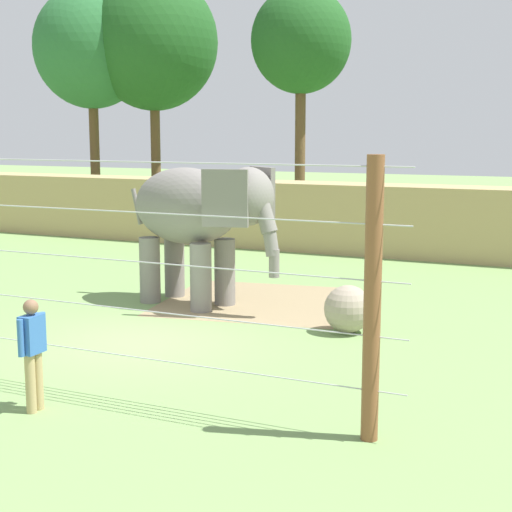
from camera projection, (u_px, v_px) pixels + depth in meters
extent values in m
plane|color=#759956|center=(142.00, 341.00, 15.10)|extent=(120.00, 120.00, 0.00)
cube|color=#937F5B|center=(258.00, 301.00, 18.59)|extent=(5.04, 4.99, 0.01)
cube|color=tan|center=(343.00, 218.00, 26.14)|extent=(36.00, 1.80, 2.31)
cylinder|color=gray|center=(225.00, 272.00, 18.15)|extent=(0.49, 0.49, 1.57)
cylinder|color=gray|center=(201.00, 277.00, 17.47)|extent=(0.49, 0.49, 1.57)
cylinder|color=gray|center=(174.00, 265.00, 19.09)|extent=(0.49, 0.49, 1.57)
cylinder|color=gray|center=(150.00, 270.00, 18.41)|extent=(0.49, 0.49, 1.57)
ellipsoid|color=gray|center=(186.00, 206.00, 18.03)|extent=(3.17, 2.14, 1.79)
ellipsoid|color=gray|center=(248.00, 196.00, 16.91)|extent=(1.34, 1.44, 1.29)
cube|color=gray|center=(262.00, 194.00, 17.50)|extent=(0.87, 0.70, 1.23)
cube|color=gray|center=(225.00, 198.00, 16.44)|extent=(1.01, 0.33, 1.23)
cylinder|color=gray|center=(266.00, 219.00, 16.70)|extent=(0.61, 0.47, 0.70)
cylinder|color=gray|center=(271.00, 242.00, 16.70)|extent=(0.45, 0.37, 0.66)
cylinder|color=gray|center=(274.00, 263.00, 16.72)|extent=(0.27, 0.27, 0.62)
cylinder|color=gray|center=(137.00, 207.00, 19.01)|extent=(0.36, 0.18, 0.89)
sphere|color=gray|center=(348.00, 309.00, 15.65)|extent=(0.98, 0.98, 0.98)
cylinder|color=brown|center=(372.00, 301.00, 9.98)|extent=(0.23, 0.23, 3.77)
cylinder|color=#B7B7BC|center=(42.00, 344.00, 12.40)|extent=(11.87, 0.02, 0.02)
cylinder|color=#B7B7BC|center=(40.00, 299.00, 12.28)|extent=(11.87, 0.02, 0.02)
cylinder|color=#B7B7BC|center=(38.00, 254.00, 12.17)|extent=(11.87, 0.02, 0.02)
cylinder|color=#B7B7BC|center=(36.00, 207.00, 12.05)|extent=(11.87, 0.02, 0.02)
cylinder|color=#B7B7BC|center=(34.00, 160.00, 11.93)|extent=(11.87, 0.02, 0.02)
cylinder|color=tan|center=(31.00, 384.00, 11.18)|extent=(0.15, 0.15, 0.88)
cylinder|color=tan|center=(38.00, 380.00, 11.33)|extent=(0.15, 0.15, 0.88)
cube|color=#3366B2|center=(32.00, 334.00, 11.14)|extent=(0.22, 0.36, 0.56)
sphere|color=#846047|center=(31.00, 307.00, 11.07)|extent=(0.22, 0.22, 0.22)
cylinder|color=#3366B2|center=(21.00, 338.00, 10.92)|extent=(0.09, 0.09, 0.54)
cylinder|color=#3366B2|center=(43.00, 330.00, 11.35)|extent=(0.09, 0.09, 0.54)
cube|color=black|center=(40.00, 344.00, 11.44)|extent=(0.02, 0.07, 0.14)
cylinder|color=brown|center=(95.00, 159.00, 35.68)|extent=(0.44, 0.44, 5.57)
ellipsoid|color=#286633|center=(91.00, 48.00, 34.88)|extent=(5.19, 5.19, 5.45)
cylinder|color=brown|center=(300.00, 156.00, 32.68)|extent=(0.44, 0.44, 5.99)
ellipsoid|color=#1E511E|center=(301.00, 40.00, 31.92)|extent=(4.16, 4.16, 4.36)
cylinder|color=brown|center=(156.00, 159.00, 35.53)|extent=(0.44, 0.44, 5.54)
ellipsoid|color=#1E511E|center=(153.00, 42.00, 34.70)|extent=(5.80, 5.80, 6.09)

